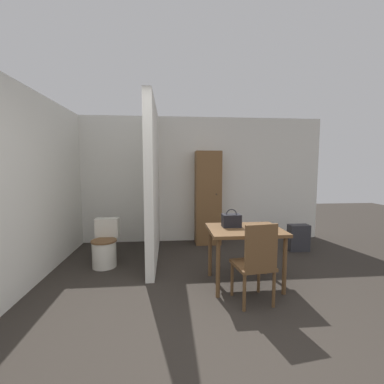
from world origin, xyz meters
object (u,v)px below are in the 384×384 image
at_px(wooden_chair, 256,261).
at_px(toilet, 105,246).
at_px(dining_table, 245,236).
at_px(space_heater, 298,238).
at_px(handbag, 231,220).
at_px(wooden_cabinet, 208,198).

xyz_separation_m(wooden_chair, toilet, (-1.92, 1.31, -0.19)).
distance_m(dining_table, space_heater, 1.88).
xyz_separation_m(toilet, handbag, (1.79, -0.73, 0.52)).
distance_m(toilet, space_heater, 3.34).
relative_size(handbag, space_heater, 0.50).
distance_m(toilet, handbag, 2.00).
relative_size(dining_table, space_heater, 1.94).
bearing_deg(wooden_chair, handbag, 94.97).
bearing_deg(toilet, wooden_chair, -34.32).
bearing_deg(space_heater, toilet, -173.12).
relative_size(toilet, space_heater, 1.47).
bearing_deg(toilet, space_heater, 6.88).
relative_size(toilet, wooden_cabinet, 0.38).
xyz_separation_m(toilet, space_heater, (3.32, 0.40, -0.06)).
relative_size(dining_table, handbag, 3.88).
relative_size(dining_table, toilet, 1.32).
height_order(toilet, space_heater, toilet).
distance_m(wooden_chair, toilet, 2.34).
xyz_separation_m(wooden_chair, wooden_cabinet, (-0.18, 2.32, 0.42)).
relative_size(wooden_chair, wooden_cabinet, 0.51).
xyz_separation_m(toilet, wooden_cabinet, (1.75, 1.01, 0.61)).
bearing_deg(wooden_chair, wooden_cabinet, 86.60).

